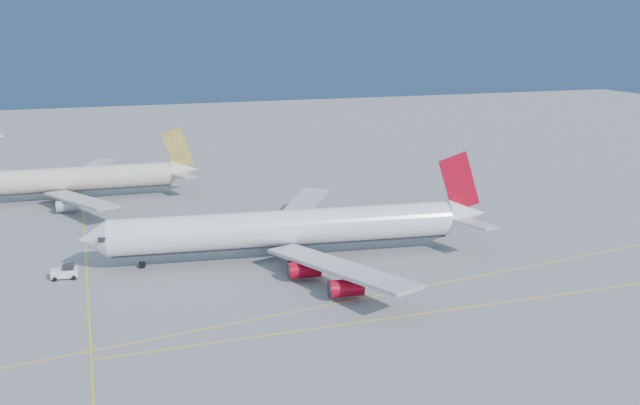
{
  "coord_description": "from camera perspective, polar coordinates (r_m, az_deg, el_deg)",
  "views": [
    {
      "loc": [
        -38.82,
        -93.17,
        37.5
      ],
      "look_at": [
        -0.48,
        21.27,
        7.0
      ],
      "focal_mm": 40.0,
      "sensor_mm": 36.0,
      "label": 1
    }
  ],
  "objects": [
    {
      "name": "ground",
      "position": [
        107.67,
        3.86,
        -6.23
      ],
      "size": [
        500.0,
        500.0,
        0.0
      ],
      "primitive_type": "plane",
      "color": "slate",
      "rests_on": "ground"
    },
    {
      "name": "taxiway_lines",
      "position": [
        109.03,
        -4.63,
        -5.98
      ],
      "size": [
        118.86,
        140.0,
        0.02
      ],
      "color": "yellow",
      "rests_on": "ground"
    },
    {
      "name": "airliner_virgin",
      "position": [
        116.11,
        -2.08,
        -2.08
      ],
      "size": [
        67.36,
        60.16,
        16.61
      ],
      "rotation": [
        0.0,
        0.0,
        -0.11
      ],
      "color": "white",
      "rests_on": "ground"
    },
    {
      "name": "airliner_etihad",
      "position": [
        163.53,
        -19.64,
        1.73
      ],
      "size": [
        57.48,
        53.16,
        15.02
      ],
      "rotation": [
        0.0,
        0.0,
        -0.03
      ],
      "color": "beige",
      "rests_on": "ground"
    },
    {
      "name": "pushback_tug",
      "position": [
        114.53,
        -19.7,
        -5.26
      ],
      "size": [
        4.01,
        2.64,
        2.18
      ],
      "rotation": [
        0.0,
        0.0,
        -0.08
      ],
      "color": "white",
      "rests_on": "ground"
    }
  ]
}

